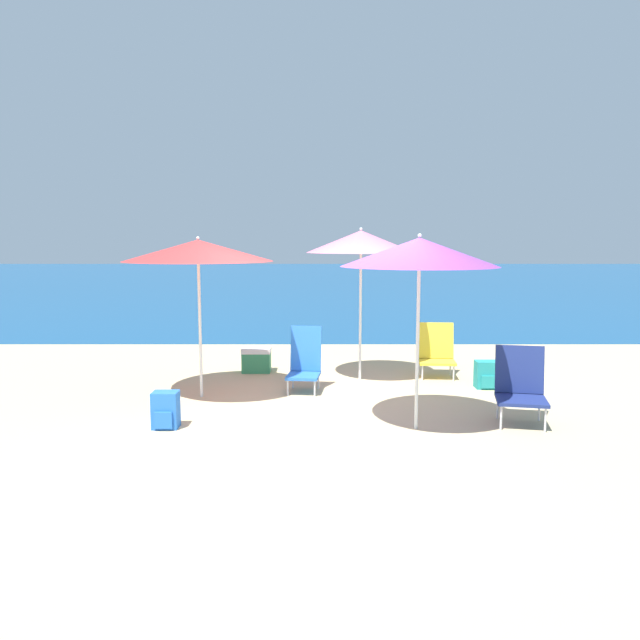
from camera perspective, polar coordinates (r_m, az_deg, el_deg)
The scene contains 11 objects.
ground_plane at distance 7.07m, azimuth -0.35°, elevation -8.93°, with size 60.00×60.00×0.00m, color #C6B284.
sea_water at distance 31.78m, azimuth -0.23°, elevation 3.78°, with size 60.00×40.00×0.01m.
beach_umbrella_pink at distance 8.74m, azimuth 3.57°, elevation 7.15°, with size 1.52×1.52×2.15m.
beach_umbrella_red at distance 7.88m, azimuth -11.28°, elevation 6.23°, with size 1.86×1.86×2.02m.
beach_umbrella_purple at distance 6.47m, azimuth 8.88°, elevation 6.13°, with size 1.62×1.62×2.04m.
beach_chair_yellow at distance 9.25m, azimuth 10.38°, elevation -2.75°, with size 0.55×0.54×0.77m.
beach_chair_blue at distance 8.26m, azimuth -1.60°, elevation -3.77°, with size 0.47×0.59×0.84m.
beach_chair_navy at distance 7.15m, azimuth 17.65°, elevation -5.67°, with size 0.62×0.67×0.82m.
backpack_teal at distance 8.69m, azimuth 14.87°, elevation -4.85°, with size 0.32×0.26×0.37m.
backpack_blue at distance 6.85m, azimuth -14.13°, elevation -8.01°, with size 0.27×0.24×0.39m.
cooler_box at distance 9.46m, azimuth -6.02°, elevation -3.63°, with size 0.43×0.33×0.37m.
Camera 1 is at (0.02, -6.78, 1.98)m, focal length 35.00 mm.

